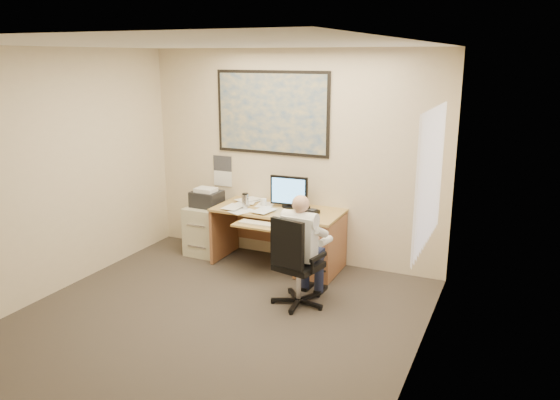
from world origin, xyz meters
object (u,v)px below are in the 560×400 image
at_px(office_chair, 298,280).
at_px(person, 300,250).
at_px(filing_cabinet, 208,225).
at_px(desk, 303,235).

distance_m(office_chair, person, 0.32).
distance_m(filing_cabinet, person, 1.98).
bearing_deg(office_chair, desk, 121.19).
bearing_deg(person, desk, 113.90).
bearing_deg(office_chair, filing_cabinet, 161.68).
relative_size(desk, person, 1.33).
height_order(filing_cabinet, office_chair, office_chair).
bearing_deg(person, filing_cabinet, 155.21).
bearing_deg(desk, office_chair, -70.58).
distance_m(desk, filing_cabinet, 1.40).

